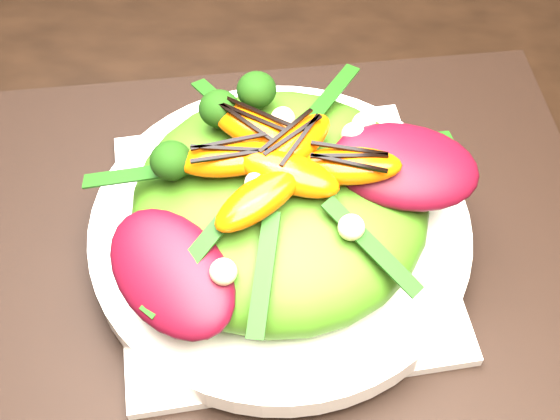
# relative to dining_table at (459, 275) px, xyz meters

# --- Properties ---
(dining_table) EXTENTS (1.60, 0.90, 0.75)m
(dining_table) POSITION_rel_dining_table_xyz_m (0.00, 0.00, 0.00)
(dining_table) COLOR black
(dining_table) RESTS_ON floor
(placemat) EXTENTS (0.55, 0.46, 0.00)m
(placemat) POSITION_rel_dining_table_xyz_m (-0.14, 0.00, 0.02)
(placemat) COLOR black
(placemat) RESTS_ON dining_table
(plate_base) EXTENTS (0.29, 0.29, 0.01)m
(plate_base) POSITION_rel_dining_table_xyz_m (-0.14, 0.00, 0.03)
(plate_base) COLOR white
(plate_base) RESTS_ON placemat
(salad_bowl) EXTENTS (0.36, 0.36, 0.02)m
(salad_bowl) POSITION_rel_dining_table_xyz_m (-0.14, 0.00, 0.04)
(salad_bowl) COLOR white
(salad_bowl) RESTS_ON plate_base
(lettuce_mound) EXTENTS (0.25, 0.25, 0.07)m
(lettuce_mound) POSITION_rel_dining_table_xyz_m (-0.14, 0.00, 0.08)
(lettuce_mound) COLOR #417716
(lettuce_mound) RESTS_ON salad_bowl
(radicchio_leaf) EXTENTS (0.10, 0.07, 0.02)m
(radicchio_leaf) POSITION_rel_dining_table_xyz_m (-0.06, 0.02, 0.11)
(radicchio_leaf) COLOR #480714
(radicchio_leaf) RESTS_ON lettuce_mound
(orange_segment) EXTENTS (0.07, 0.05, 0.02)m
(orange_segment) POSITION_rel_dining_table_xyz_m (-0.15, 0.03, 0.12)
(orange_segment) COLOR #D34803
(orange_segment) RESTS_ON lettuce_mound
(broccoli_floret) EXTENTS (0.05, 0.05, 0.04)m
(broccoli_floret) POSITION_rel_dining_table_xyz_m (-0.21, 0.03, 0.12)
(broccoli_floret) COLOR #1A370A
(broccoli_floret) RESTS_ON lettuce_mound
(macadamia_nut) EXTENTS (0.02, 0.02, 0.02)m
(macadamia_nut) POSITION_rel_dining_table_xyz_m (-0.10, -0.03, 0.12)
(macadamia_nut) COLOR beige
(macadamia_nut) RESTS_ON lettuce_mound
(balsamic_drizzle) EXTENTS (0.05, 0.02, 0.00)m
(balsamic_drizzle) POSITION_rel_dining_table_xyz_m (-0.15, 0.03, 0.13)
(balsamic_drizzle) COLOR black
(balsamic_drizzle) RESTS_ON orange_segment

